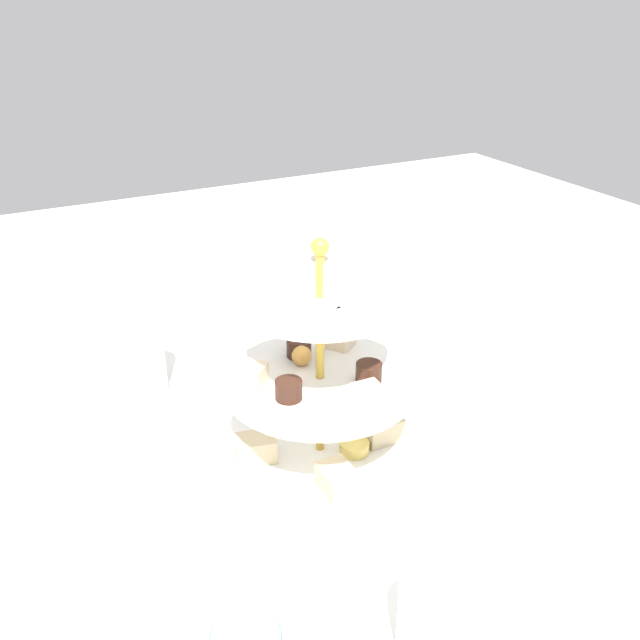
{
  "coord_description": "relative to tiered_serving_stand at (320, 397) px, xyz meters",
  "views": [
    {
      "loc": [
        -0.31,
        -0.59,
        0.52
      ],
      "look_at": [
        0.0,
        0.0,
        0.18
      ],
      "focal_mm": 38.19,
      "sensor_mm": 36.0,
      "label": 1
    }
  ],
  "objects": [
    {
      "name": "ground_plane",
      "position": [
        -0.0,
        -0.0,
        -0.08
      ],
      "size": [
        2.4,
        2.4,
        0.0
      ],
      "primitive_type": "plane",
      "color": "white"
    },
    {
      "name": "tiered_serving_stand",
      "position": [
        0.0,
        0.0,
        0.0
      ],
      "size": [
        0.27,
        0.27,
        0.28
      ],
      "color": "white",
      "rests_on": "ground_plane"
    },
    {
      "name": "water_glass_tall_right",
      "position": [
        -0.16,
        0.24,
        -0.02
      ],
      "size": [
        0.07,
        0.07,
        0.13
      ],
      "primitive_type": "cylinder",
      "color": "silver",
      "rests_on": "ground_plane"
    },
    {
      "name": "water_glass_short_left",
      "position": [
        -0.04,
        -0.29,
        -0.05
      ],
      "size": [
        0.06,
        0.06,
        0.08
      ],
      "primitive_type": "cylinder",
      "color": "silver",
      "rests_on": "ground_plane"
    },
    {
      "name": "butter_knife_left",
      "position": [
        0.25,
        0.23,
        -0.08
      ],
      "size": [
        0.14,
        0.12,
        0.0
      ],
      "primitive_type": "cube",
      "rotation": [
        0.0,
        0.0,
        2.43
      ],
      "color": "silver",
      "rests_on": "ground_plane"
    },
    {
      "name": "butter_knife_right",
      "position": [
        -0.34,
        -0.03,
        -0.08
      ],
      "size": [
        0.02,
        0.17,
        0.0
      ],
      "primitive_type": "cube",
      "rotation": [
        0.0,
        0.0,
        4.69
      ],
      "color": "silver",
      "rests_on": "ground_plane"
    }
  ]
}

